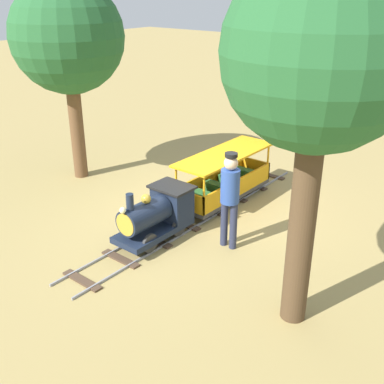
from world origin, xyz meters
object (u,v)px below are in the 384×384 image
object	(u,v)px
locomotive	(157,213)
oak_tree_far	(68,38)
oak_tree_near	(320,59)
passenger_car	(225,182)
conductor_person	(230,193)

from	to	relation	value
locomotive	oak_tree_far	distance (m)	4.25
oak_tree_near	oak_tree_far	bearing A→B (deg)	-13.06
passenger_car	oak_tree_near	world-z (taller)	oak_tree_near
passenger_car	conductor_person	distance (m)	1.82
locomotive	oak_tree_far	xyz separation A→B (m)	(3.29, -1.02, 2.49)
oak_tree_near	oak_tree_far	size ratio (longest dim) A/B	1.05
locomotive	oak_tree_far	bearing A→B (deg)	-17.20
conductor_person	oak_tree_near	bearing A→B (deg)	150.90
passenger_car	oak_tree_near	distance (m)	4.58
locomotive	conductor_person	bearing A→B (deg)	-152.58
locomotive	passenger_car	size ratio (longest dim) A/B	0.61
oak_tree_far	conductor_person	bearing A→B (deg)	173.89
locomotive	oak_tree_near	world-z (taller)	oak_tree_near
passenger_car	oak_tree_far	bearing A→B (deg)	15.51
conductor_person	oak_tree_far	world-z (taller)	oak_tree_far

